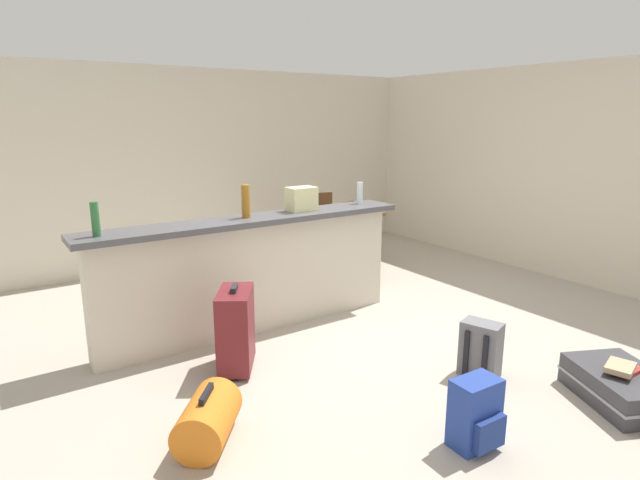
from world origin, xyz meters
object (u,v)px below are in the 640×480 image
dining_table (331,220)px  backpack_grey (481,350)px  suitcase_upright_maroon (236,329)px  bottle_green (95,219)px  bottle_amber (246,201)px  bottle_clear (360,193)px  book_stack (622,368)px  suitcase_flat_charcoal (622,387)px  duffel_bag_orange (208,420)px  dining_chair_far_side (315,222)px  backpack_blue (476,415)px  grocery_bag (301,199)px  dining_chair_near_partition (348,239)px

dining_table → backpack_grey: size_ratio=2.62×
suitcase_upright_maroon → bottle_green: bearing=144.2°
bottle_green → bottle_amber: bearing=2.3°
bottle_clear → bottle_green: bearing=-177.9°
book_stack → bottle_green: bearing=138.0°
bottle_clear → suitcase_flat_charcoal: bearing=-84.4°
suitcase_upright_maroon → duffel_bag_orange: bearing=-125.5°
dining_table → suitcase_flat_charcoal: size_ratio=1.24×
dining_chair_far_side → bottle_green: bearing=-150.7°
suitcase_upright_maroon → backpack_blue: suitcase_upright_maroon is taller
bottle_amber → suitcase_flat_charcoal: (1.53, -2.52, -1.07)m
bottle_amber → backpack_blue: bearing=-82.0°
dining_chair_far_side → backpack_grey: size_ratio=2.21×
grocery_bag → dining_chair_near_partition: size_ratio=0.28×
dining_chair_near_partition → suitcase_upright_maroon: size_ratio=1.39×
duffel_bag_orange → dining_chair_near_partition: bearing=38.5°
grocery_bag → book_stack: bearing=-69.8°
bottle_amber → dining_chair_far_side: bottle_amber is taller
dining_chair_far_side → backpack_blue: bearing=-110.7°
bottle_clear → backpack_grey: 2.03m
dining_chair_far_side → duffel_bag_orange: 4.13m
backpack_grey → suitcase_upright_maroon: size_ratio=0.63×
dining_table → suitcase_flat_charcoal: 3.71m
grocery_bag → suitcase_upright_maroon: grocery_bag is taller
bottle_amber → backpack_blue: 2.51m
grocery_bag → suitcase_flat_charcoal: grocery_bag is taller
bottle_amber → dining_table: bearing=33.8°
book_stack → backpack_grey: bearing=120.8°
bottle_green → duffel_bag_orange: (0.26, -1.34, -1.02)m
grocery_bag → dining_table: grocery_bag is taller
bottle_clear → backpack_blue: bearing=-112.4°
duffel_bag_orange → grocery_bag: bearing=42.4°
suitcase_flat_charcoal → dining_chair_far_side: bearing=86.2°
suitcase_flat_charcoal → dining_table: bearing=87.1°
bottle_amber → backpack_blue: size_ratio=0.68×
suitcase_flat_charcoal → bottle_clear: bearing=95.6°
grocery_bag → backpack_blue: 2.51m
bottle_green → duffel_bag_orange: 1.70m
duffel_bag_orange → dining_chair_far_side: bearing=47.7°
bottle_amber → suitcase_upright_maroon: size_ratio=0.43×
bottle_amber → bottle_clear: bearing=1.9°
backpack_blue → duffel_bag_orange: bearing=145.0°
grocery_bag → dining_table: 1.68m
dining_chair_near_partition → suitcase_flat_charcoal: dining_chair_near_partition is taller
backpack_blue → grocery_bag: bearing=83.6°
backpack_grey → grocery_bag: bearing=104.9°
dining_chair_near_partition → backpack_blue: dining_chair_near_partition is taller
bottle_clear → dining_chair_far_side: (0.52, 1.61, -0.63)m
bottle_clear → suitcase_upright_maroon: 2.01m
bottle_amber → backpack_blue: (0.32, -2.29, -0.98)m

